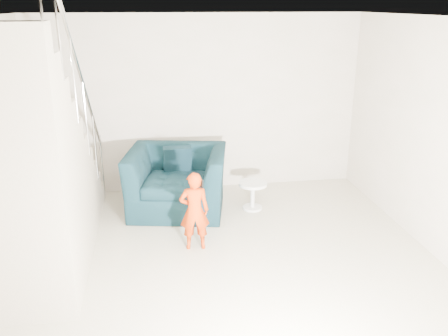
{
  "coord_description": "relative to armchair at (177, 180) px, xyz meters",
  "views": [
    {
      "loc": [
        -0.72,
        -4.4,
        2.84
      ],
      "look_at": [
        0.15,
        1.2,
        0.85
      ],
      "focal_mm": 38.0,
      "sensor_mm": 36.0,
      "label": 1
    }
  ],
  "objects": [
    {
      "name": "phone",
      "position": [
        0.22,
        -1.23,
        0.41
      ],
      "size": [
        0.03,
        0.05,
        0.1
      ],
      "primitive_type": "cube",
      "rotation": [
        0.0,
        0.0,
        0.32
      ],
      "color": "black",
      "rests_on": "toddler"
    },
    {
      "name": "armchair",
      "position": [
        0.0,
        0.0,
        0.0
      ],
      "size": [
        1.56,
        1.42,
        0.88
      ],
      "primitive_type": "imported",
      "rotation": [
        0.0,
        0.0,
        -0.19
      ],
      "color": "black",
      "rests_on": "floor"
    },
    {
      "name": "back_wall",
      "position": [
        0.41,
        0.82,
        0.91
      ],
      "size": [
        5.0,
        0.0,
        5.0
      ],
      "primitive_type": "plane",
      "rotation": [
        1.57,
        0.0,
        0.0
      ],
      "color": "#A59B86",
      "rests_on": "floor"
    },
    {
      "name": "floor",
      "position": [
        0.41,
        -1.93,
        -0.44
      ],
      "size": [
        5.5,
        5.5,
        0.0
      ],
      "primitive_type": "plane",
      "color": "tan",
      "rests_on": "ground"
    },
    {
      "name": "side_table",
      "position": [
        1.07,
        -0.16,
        -0.17
      ],
      "size": [
        0.41,
        0.41,
        0.41
      ],
      "color": "silver",
      "rests_on": "floor"
    },
    {
      "name": "toddler",
      "position": [
        0.13,
        -1.19,
        0.05
      ],
      "size": [
        0.36,
        0.24,
        0.98
      ],
      "primitive_type": "imported",
      "rotation": [
        0.0,
        0.0,
        3.11
      ],
      "color": "#AD3205",
      "rests_on": "floor"
    },
    {
      "name": "throw",
      "position": [
        -0.61,
        0.02,
        0.11
      ],
      "size": [
        0.04,
        0.44,
        0.49
      ],
      "primitive_type": "cube",
      "color": "black",
      "rests_on": "armchair"
    },
    {
      "name": "ceiling",
      "position": [
        0.41,
        -1.93,
        2.26
      ],
      "size": [
        5.5,
        5.5,
        0.0
      ],
      "primitive_type": "plane",
      "rotation": [
        3.14,
        0.0,
        0.0
      ],
      "color": "silver",
      "rests_on": "back_wall"
    },
    {
      "name": "staircase",
      "position": [
        -1.59,
        -1.38,
        0.51
      ],
      "size": [
        1.02,
        3.03,
        3.62
      ],
      "color": "#ADA089",
      "rests_on": "floor"
    },
    {
      "name": "cushion",
      "position": [
        0.03,
        0.24,
        0.24
      ],
      "size": [
        0.41,
        0.19,
        0.4
      ],
      "primitive_type": "cube",
      "rotation": [
        0.21,
        0.0,
        0.0
      ],
      "color": "black",
      "rests_on": "armchair"
    }
  ]
}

